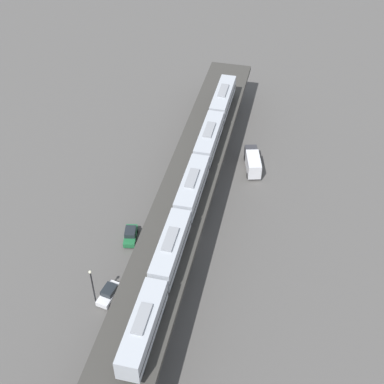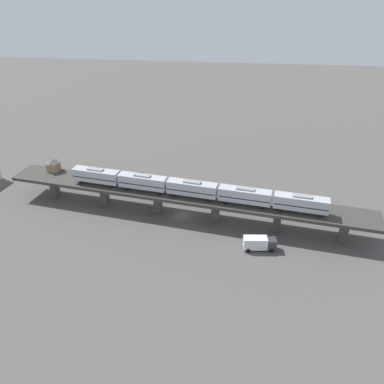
{
  "view_description": "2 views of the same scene",
  "coord_description": "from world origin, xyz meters",
  "px_view_note": "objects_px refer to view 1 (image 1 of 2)",
  "views": [
    {
      "loc": [
        -6.88,
        57.04,
        61.86
      ],
      "look_at": [
        -1.8,
        -2.68,
        8.14
      ],
      "focal_mm": 50.0,
      "sensor_mm": 36.0,
      "label": 1
    },
    {
      "loc": [
        -78.74,
        -12.39,
        52.67
      ],
      "look_at": [
        -1.8,
        -2.68,
        8.14
      ],
      "focal_mm": 35.0,
      "sensor_mm": 36.0,
      "label": 2
    }
  ],
  "objects_px": {
    "street_car_white": "(109,293)",
    "street_lamp": "(92,284)",
    "street_car_green": "(130,235)",
    "subway_train": "(192,187)",
    "delivery_truck": "(253,162)"
  },
  "relations": [
    {
      "from": "subway_train",
      "to": "delivery_truck",
      "type": "distance_m",
      "value": 20.21
    },
    {
      "from": "delivery_truck",
      "to": "street_lamp",
      "type": "xyz_separation_m",
      "value": [
        21.87,
        31.59,
        2.35
      ]
    },
    {
      "from": "subway_train",
      "to": "street_car_green",
      "type": "relative_size",
      "value": 13.88
    },
    {
      "from": "street_car_green",
      "to": "street_lamp",
      "type": "xyz_separation_m",
      "value": [
        2.81,
        12.57,
        3.17
      ]
    },
    {
      "from": "delivery_truck",
      "to": "street_car_white",
      "type": "bearing_deg",
      "value": 56.57
    },
    {
      "from": "delivery_truck",
      "to": "street_lamp",
      "type": "distance_m",
      "value": 38.49
    },
    {
      "from": "subway_train",
      "to": "street_lamp",
      "type": "bearing_deg",
      "value": 51.51
    },
    {
      "from": "subway_train",
      "to": "street_car_green",
      "type": "distance_m",
      "value": 12.86
    },
    {
      "from": "street_car_white",
      "to": "street_lamp",
      "type": "xyz_separation_m",
      "value": [
        1.73,
        1.09,
        3.17
      ]
    },
    {
      "from": "street_car_white",
      "to": "street_car_green",
      "type": "relative_size",
      "value": 1.06
    },
    {
      "from": "street_car_white",
      "to": "delivery_truck",
      "type": "relative_size",
      "value": 0.64
    },
    {
      "from": "street_lamp",
      "to": "subway_train",
      "type": "bearing_deg",
      "value": -128.49
    },
    {
      "from": "street_car_green",
      "to": "street_lamp",
      "type": "distance_m",
      "value": 13.26
    },
    {
      "from": "street_car_white",
      "to": "street_lamp",
      "type": "distance_m",
      "value": 3.77
    },
    {
      "from": "street_car_green",
      "to": "street_lamp",
      "type": "height_order",
      "value": "street_lamp"
    }
  ]
}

